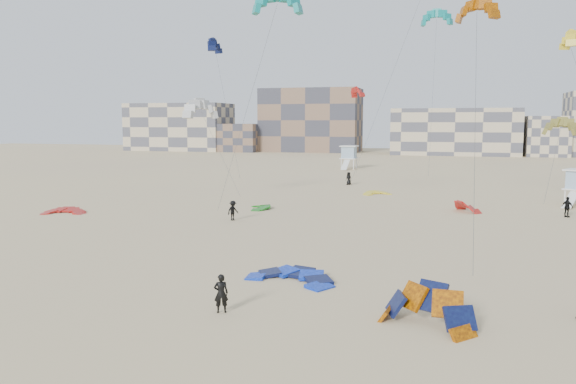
# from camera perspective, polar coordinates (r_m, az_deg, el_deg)

# --- Properties ---
(ground) EXTENTS (320.00, 320.00, 0.00)m
(ground) POSITION_cam_1_polar(r_m,az_deg,el_deg) (27.96, -4.25, -10.94)
(ground) COLOR tan
(ground) RESTS_ON ground
(kite_ground_blue) EXTENTS (5.58, 5.76, 1.36)m
(kite_ground_blue) POSITION_cam_1_polar(r_m,az_deg,el_deg) (31.25, 0.36, -8.95)
(kite_ground_blue) COLOR blue
(kite_ground_blue) RESTS_ON ground
(kite_ground_orange) EXTENTS (5.71, 5.62, 4.24)m
(kite_ground_orange) POSITION_cam_1_polar(r_m,az_deg,el_deg) (25.30, 13.73, -13.11)
(kite_ground_orange) COLOR orange
(kite_ground_orange) RESTS_ON ground
(kite_ground_red) EXTENTS (4.82, 4.99, 1.55)m
(kite_ground_red) POSITION_cam_1_polar(r_m,az_deg,el_deg) (57.57, -21.79, -2.01)
(kite_ground_red) COLOR red
(kite_ground_red) RESTS_ON ground
(kite_ground_green) EXTENTS (4.02, 3.88, 1.21)m
(kite_ground_green) POSITION_cam_1_polar(r_m,az_deg,el_deg) (56.27, -2.91, -1.70)
(kite_ground_green) COLOR #128019
(kite_ground_green) RESTS_ON ground
(kite_ground_red_far) EXTENTS (4.29, 4.24, 3.02)m
(kite_ground_red_far) POSITION_cam_1_polar(r_m,az_deg,el_deg) (57.10, 17.69, -1.91)
(kite_ground_red_far) COLOR red
(kite_ground_red_far) RESTS_ON ground
(kite_ground_yellow) EXTENTS (4.49, 4.54, 1.17)m
(kite_ground_yellow) POSITION_cam_1_polar(r_m,az_deg,el_deg) (68.07, 9.01, -0.24)
(kite_ground_yellow) COLOR yellow
(kite_ground_yellow) RESTS_ON ground
(kitesurfer_main) EXTENTS (0.78, 0.67, 1.80)m
(kitesurfer_main) POSITION_cam_1_polar(r_m,az_deg,el_deg) (26.15, -6.82, -10.19)
(kitesurfer_main) COLOR black
(kitesurfer_main) RESTS_ON ground
(kitesurfer_c) EXTENTS (1.11, 1.30, 1.75)m
(kitesurfer_c) POSITION_cam_1_polar(r_m,az_deg,el_deg) (49.72, -5.62, -1.89)
(kitesurfer_c) COLOR black
(kitesurfer_c) RESTS_ON ground
(kitesurfer_d) EXTENTS (1.12, 1.09, 1.89)m
(kitesurfer_d) POSITION_cam_1_polar(r_m,az_deg,el_deg) (57.03, 26.51, -1.38)
(kitesurfer_d) COLOR black
(kitesurfer_d) RESTS_ON ground
(kitesurfer_e) EXTENTS (1.01, 0.84, 1.77)m
(kitesurfer_e) POSITION_cam_1_polar(r_m,az_deg,el_deg) (77.76, 6.18, 1.38)
(kitesurfer_e) COLOR black
(kitesurfer_e) RESTS_ON ground
(kite_fly_teal_a) EXTENTS (7.18, 5.10, 19.11)m
(kite_fly_teal_a) POSITION_cam_1_polar(r_m,az_deg,el_deg) (50.29, -1.09, 18.56)
(kite_fly_teal_a) COLOR #118381
(kite_fly_teal_a) RESTS_ON ground
(kite_fly_orange) EXTENTS (5.00, 26.82, 18.58)m
(kite_fly_orange) POSITION_cam_1_polar(r_m,az_deg,el_deg) (54.02, 18.64, 16.93)
(kite_fly_orange) COLOR orange
(kite_fly_orange) RESTS_ON ground
(kite_fly_grey) EXTENTS (8.19, 5.44, 10.27)m
(kite_fly_grey) POSITION_cam_1_polar(r_m,az_deg,el_deg) (61.97, -8.85, 8.16)
(kite_fly_grey) COLOR silver
(kite_fly_grey) RESTS_ON ground
(kite_fly_olive) EXTENTS (4.63, 8.73, 8.49)m
(kite_fly_olive) POSITION_cam_1_polar(r_m,az_deg,el_deg) (63.68, 25.98, 5.85)
(kite_fly_olive) COLOR olive
(kite_fly_olive) RESTS_ON ground
(kite_fly_yellow) EXTENTS (8.64, 4.23, 18.99)m
(kite_fly_yellow) POSITION_cam_1_polar(r_m,az_deg,el_deg) (80.72, 26.61, 13.54)
(kite_fly_yellow) COLOR yellow
(kite_fly_yellow) RESTS_ON ground
(kite_fly_navy) EXTENTS (5.73, 3.81, 18.89)m
(kite_fly_navy) POSITION_cam_1_polar(r_m,az_deg,el_deg) (78.71, -7.46, 14.41)
(kite_fly_navy) COLOR #0E1B47
(kite_fly_navy) RESTS_ON ground
(kite_fly_teal_b) EXTENTS (4.48, 8.72, 23.88)m
(kite_fly_teal_b) POSITION_cam_1_polar(r_m,az_deg,el_deg) (88.55, 14.87, 16.62)
(kite_fly_teal_b) COLOR #118381
(kite_fly_teal_b) RESTS_ON ground
(kite_fly_red) EXTENTS (4.13, 4.68, 13.00)m
(kite_fly_red) POSITION_cam_1_polar(r_m,az_deg,el_deg) (82.56, 7.06, 9.94)
(kite_fly_red) COLOR red
(kite_fly_red) RESTS_ON ground
(lifeguard_tower_far) EXTENTS (3.16, 5.88, 4.26)m
(lifeguard_tower_far) POSITION_cam_1_polar(r_m,az_deg,el_deg) (103.98, 6.21, 3.52)
(lifeguard_tower_far) COLOR white
(lifeguard_tower_far) RESTS_ON ground
(condo_west_a) EXTENTS (30.00, 15.00, 14.00)m
(condo_west_a) POSITION_cam_1_polar(r_m,az_deg,el_deg) (174.03, -10.95, 6.50)
(condo_west_a) COLOR #C6B591
(condo_west_a) RESTS_ON ground
(condo_west_b) EXTENTS (28.00, 14.00, 18.00)m
(condo_west_b) POSITION_cam_1_polar(r_m,az_deg,el_deg) (163.67, 2.36, 7.29)
(condo_west_b) COLOR #7A5D49
(condo_west_b) RESTS_ON ground
(condo_mid) EXTENTS (32.00, 16.00, 12.00)m
(condo_mid) POSITION_cam_1_polar(r_m,az_deg,el_deg) (154.89, 16.58, 5.89)
(condo_mid) COLOR #C6B591
(condo_mid) RESTS_ON ground
(condo_fill_left) EXTENTS (12.00, 10.00, 8.00)m
(condo_fill_left) POSITION_cam_1_polar(r_m,az_deg,el_deg) (164.06, -4.99, 5.52)
(condo_fill_left) COLOR #7A5D49
(condo_fill_left) RESTS_ON ground
(condo_fill_right) EXTENTS (10.00, 10.00, 10.00)m
(condo_fill_right) POSITION_cam_1_polar(r_m,az_deg,el_deg) (154.57, 24.78, 5.16)
(condo_fill_right) COLOR #C6B591
(condo_fill_right) RESTS_ON ground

